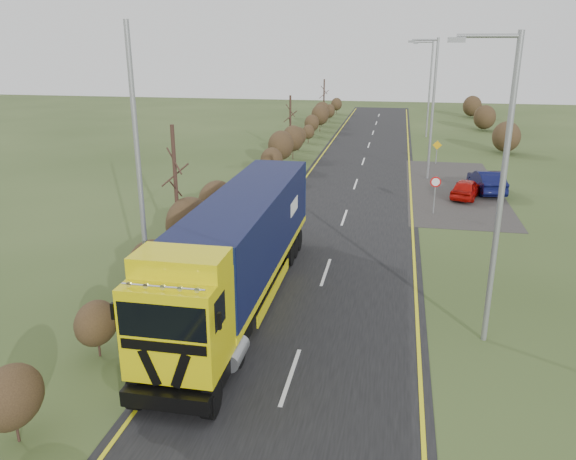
# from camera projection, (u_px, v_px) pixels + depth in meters

# --- Properties ---
(ground) EXTENTS (160.00, 160.00, 0.00)m
(ground) POSITION_uv_depth(u_px,v_px,m) (311.00, 315.00, 20.02)
(ground) COLOR #2F3F1B
(ground) RESTS_ON ground
(road) EXTENTS (8.00, 120.00, 0.02)m
(road) POSITION_uv_depth(u_px,v_px,m) (341.00, 229.00, 29.33)
(road) COLOR black
(road) RESTS_ON ground
(layby) EXTENTS (6.00, 18.00, 0.02)m
(layby) POSITION_uv_depth(u_px,v_px,m) (453.00, 189.00, 37.47)
(layby) COLOR #2F2C2A
(layby) RESTS_ON ground
(lane_markings) EXTENTS (7.52, 116.00, 0.01)m
(lane_markings) POSITION_uv_depth(u_px,v_px,m) (340.00, 230.00, 29.04)
(lane_markings) COLOR #CBC713
(lane_markings) RESTS_ON road
(hedgerow) EXTENTS (2.24, 102.04, 6.05)m
(hedgerow) POSITION_uv_depth(u_px,v_px,m) (217.00, 204.00, 27.96)
(hedgerow) COLOR #312316
(hedgerow) RESTS_ON ground
(lorry) EXTENTS (2.85, 14.65, 4.08)m
(lorry) POSITION_uv_depth(u_px,v_px,m) (241.00, 244.00, 20.24)
(lorry) COLOR black
(lorry) RESTS_ON ground
(car_red_hatchback) EXTENTS (2.45, 3.85, 1.22)m
(car_red_hatchback) POSITION_uv_depth(u_px,v_px,m) (466.00, 189.00, 35.01)
(car_red_hatchback) COLOR #A90D08
(car_red_hatchback) RESTS_ON ground
(car_blue_sedan) EXTENTS (2.10, 4.53, 1.44)m
(car_blue_sedan) POSITION_uv_depth(u_px,v_px,m) (487.00, 182.00, 36.35)
(car_blue_sedan) COLOR black
(car_blue_sedan) RESTS_ON ground
(streetlight_near) EXTENTS (2.03, 0.19, 9.57)m
(streetlight_near) POSITION_uv_depth(u_px,v_px,m) (498.00, 182.00, 16.72)
(streetlight_near) COLOR gray
(streetlight_near) RESTS_ON ground
(streetlight_mid) EXTENTS (2.04, 0.19, 9.62)m
(streetlight_mid) POSITION_uv_depth(u_px,v_px,m) (431.00, 103.00, 38.67)
(streetlight_mid) COLOR gray
(streetlight_mid) RESTS_ON ground
(streetlight_far) EXTENTS (2.02, 0.19, 9.53)m
(streetlight_far) POSITION_uv_depth(u_px,v_px,m) (429.00, 85.00, 56.69)
(streetlight_far) COLOR gray
(streetlight_far) RESTS_ON ground
(left_pole) EXTENTS (0.16, 0.16, 9.87)m
(left_pole) POSITION_uv_depth(u_px,v_px,m) (140.00, 187.00, 17.58)
(left_pole) COLOR gray
(left_pole) RESTS_ON ground
(speed_sign) EXTENTS (0.59, 0.10, 2.16)m
(speed_sign) POSITION_uv_depth(u_px,v_px,m) (435.00, 188.00, 31.50)
(speed_sign) COLOR gray
(speed_sign) RESTS_ON ground
(warning_board) EXTENTS (0.72, 0.11, 1.88)m
(warning_board) POSITION_uv_depth(u_px,v_px,m) (437.00, 150.00, 44.91)
(warning_board) COLOR gray
(warning_board) RESTS_ON ground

